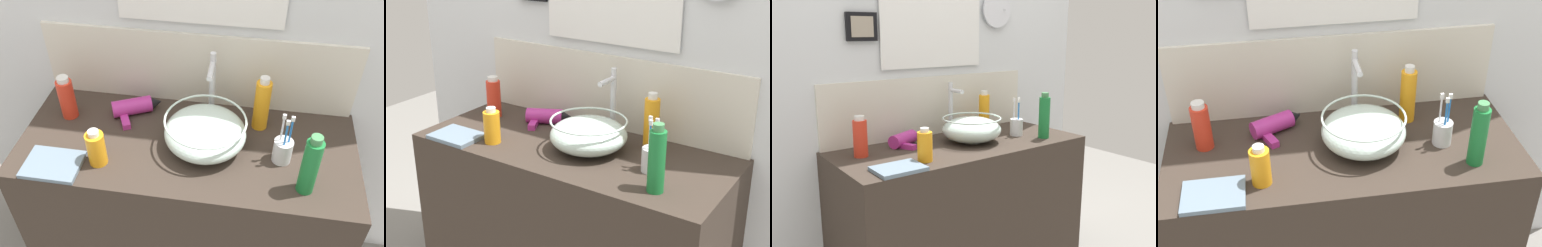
# 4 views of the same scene
# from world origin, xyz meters

# --- Properties ---
(vanity_counter) EXTENTS (1.25, 0.53, 0.83)m
(vanity_counter) POSITION_xyz_m (0.00, 0.00, 0.42)
(vanity_counter) COLOR #382D26
(vanity_counter) RESTS_ON ground
(back_panel) EXTENTS (2.12, 0.10, 2.53)m
(back_panel) POSITION_xyz_m (-0.00, 0.29, 1.26)
(back_panel) COLOR silver
(back_panel) RESTS_ON ground
(glass_bowl_sink) EXTENTS (0.30, 0.30, 0.13)m
(glass_bowl_sink) POSITION_xyz_m (0.07, -0.00, 0.90)
(glass_bowl_sink) COLOR silver
(glass_bowl_sink) RESTS_ON vanity_counter
(faucet) EXTENTS (0.02, 0.12, 0.28)m
(faucet) POSITION_xyz_m (0.07, 0.17, 0.99)
(faucet) COLOR silver
(faucet) RESTS_ON vanity_counter
(hair_drier) EXTENTS (0.20, 0.19, 0.06)m
(hair_drier) POSITION_xyz_m (-0.23, 0.14, 0.86)
(hair_drier) COLOR #B22D8C
(hair_drier) RESTS_ON vanity_counter
(toothbrush_cup) EXTENTS (0.07, 0.07, 0.20)m
(toothbrush_cup) POSITION_xyz_m (0.34, -0.03, 0.88)
(toothbrush_cup) COLOR silver
(toothbrush_cup) RESTS_ON vanity_counter
(lotion_bottle) EXTENTS (0.06, 0.06, 0.24)m
(lotion_bottle) POSITION_xyz_m (0.42, -0.15, 0.94)
(lotion_bottle) COLOR #197233
(lotion_bottle) RESTS_ON vanity_counter
(spray_bottle) EXTENTS (0.06, 0.06, 0.23)m
(spray_bottle) POSITION_xyz_m (0.26, 0.14, 0.94)
(spray_bottle) COLOR orange
(spray_bottle) RESTS_ON vanity_counter
(shampoo_bottle) EXTENTS (0.06, 0.06, 0.18)m
(shampoo_bottle) POSITION_xyz_m (-0.48, 0.09, 0.92)
(shampoo_bottle) COLOR red
(shampoo_bottle) RESTS_ON vanity_counter
(soap_dispenser) EXTENTS (0.06, 0.06, 0.15)m
(soap_dispenser) POSITION_xyz_m (-0.29, -0.14, 0.90)
(soap_dispenser) COLOR orange
(soap_dispenser) RESTS_ON vanity_counter
(hand_towel) EXTENTS (0.20, 0.15, 0.02)m
(hand_towel) POSITION_xyz_m (-0.44, -0.19, 0.84)
(hand_towel) COLOR slate
(hand_towel) RESTS_ON vanity_counter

